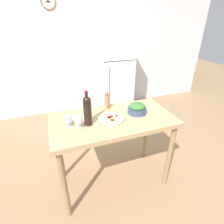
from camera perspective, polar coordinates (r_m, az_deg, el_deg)
name	(u,v)px	position (r m, az deg, el deg)	size (l,w,h in m)	color
ground_plane	(113,179)	(2.44, 0.28, -21.07)	(14.00, 14.00, 0.00)	#9E7A56
wall_back	(75,50)	(3.82, -11.91, 19.25)	(6.40, 0.08, 2.60)	silver
refrigerator	(114,75)	(3.70, 0.51, 11.91)	(0.65, 0.73, 1.64)	white
prep_counter	(113,128)	(1.91, 0.34, -5.15)	(1.31, 0.67, 0.92)	tan
wine_bottle	(87,110)	(1.69, -8.02, 0.66)	(0.08, 0.08, 0.35)	black
wine_glass_near	(78,121)	(1.68, -10.96, -2.75)	(0.07, 0.07, 0.12)	silver
wine_glass_far	(67,120)	(1.72, -14.40, -2.40)	(0.07, 0.07, 0.12)	silver
pepper_mill	(107,101)	(2.01, -1.73, 3.67)	(0.05, 0.05, 0.21)	#AD7F51
salad_bowl	(137,108)	(1.96, 8.19, 1.17)	(0.21, 0.21, 0.12)	#384C6B
homemade_pizza	(111,118)	(1.82, -0.26, -2.13)	(0.27, 0.27, 0.03)	#DBC189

